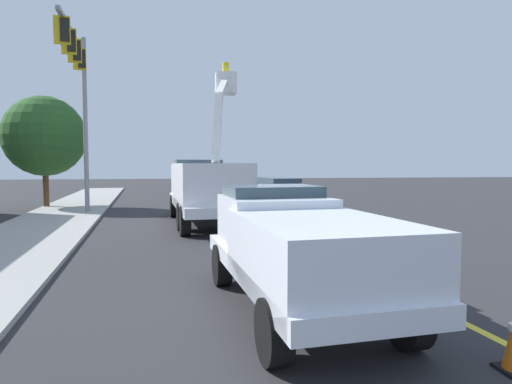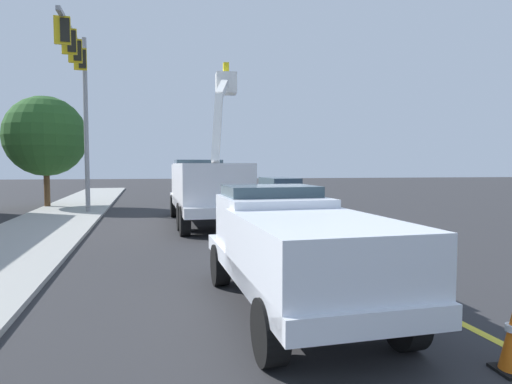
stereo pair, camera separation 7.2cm
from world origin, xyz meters
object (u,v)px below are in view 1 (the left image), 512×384
utility_bucket_truck (206,185)px  passing_minivan (279,190)px  traffic_cone_mid_front (235,205)px  traffic_signal_mast (78,80)px  service_pickup_truck (297,246)px

utility_bucket_truck → passing_minivan: utility_bucket_truck is taller
traffic_cone_mid_front → traffic_signal_mast: bearing=106.4°
utility_bucket_truck → service_pickup_truck: 11.27m
utility_bucket_truck → passing_minivan: 8.47m
traffic_cone_mid_front → passing_minivan: bearing=-49.0°
utility_bucket_truck → traffic_signal_mast: (2.43, 5.52, 4.64)m
passing_minivan → service_pickup_truck: bearing=169.0°
utility_bucket_truck → traffic_cone_mid_front: (4.55, -1.71, -1.26)m
service_pickup_truck → traffic_cone_mid_front: bearing=-2.4°
utility_bucket_truck → traffic_cone_mid_front: bearing=-20.6°
passing_minivan → traffic_signal_mast: traffic_signal_mast is taller
passing_minivan → traffic_cone_mid_front: (-2.52, 2.90, -0.62)m
traffic_cone_mid_front → service_pickup_truck: bearing=177.6°
service_pickup_truck → traffic_cone_mid_front: 15.80m
service_pickup_truck → passing_minivan: size_ratio=1.16×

